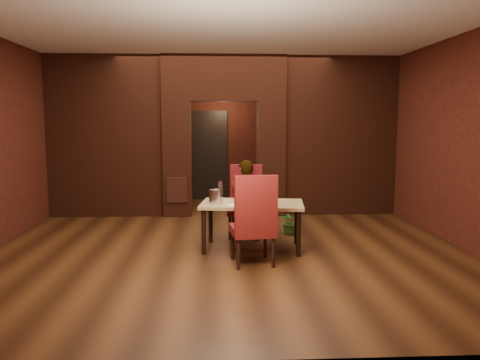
{
  "coord_description": "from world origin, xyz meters",
  "views": [
    {
      "loc": [
        -0.16,
        -7.51,
        1.89
      ],
      "look_at": [
        0.22,
        0.0,
        0.96
      ],
      "focal_mm": 35.0,
      "sensor_mm": 36.0,
      "label": 1
    }
  ],
  "objects_px": {
    "chair_near": "(252,219)",
    "wine_glass_b": "(257,194)",
    "person_seated": "(245,200)",
    "wine_glass_a": "(248,194)",
    "wine_bucket": "(215,197)",
    "wine_glass_c": "(262,198)",
    "chair_far": "(245,202)",
    "dining_table": "(252,226)",
    "potted_plant": "(291,222)",
    "water_bottle": "(220,191)"
  },
  "relations": [
    {
      "from": "person_seated",
      "to": "wine_bucket",
      "type": "height_order",
      "value": "person_seated"
    },
    {
      "from": "wine_bucket",
      "to": "wine_glass_a",
      "type": "bearing_deg",
      "value": 21.8
    },
    {
      "from": "wine_glass_c",
      "to": "wine_glass_a",
      "type": "bearing_deg",
      "value": 123.46
    },
    {
      "from": "wine_glass_a",
      "to": "wine_glass_c",
      "type": "xyz_separation_m",
      "value": [
        0.18,
        -0.27,
        -0.01
      ]
    },
    {
      "from": "dining_table",
      "to": "wine_bucket",
      "type": "bearing_deg",
      "value": -167.37
    },
    {
      "from": "chair_near",
      "to": "person_seated",
      "type": "bearing_deg",
      "value": -96.77
    },
    {
      "from": "person_seated",
      "to": "potted_plant",
      "type": "relative_size",
      "value": 3.05
    },
    {
      "from": "wine_bucket",
      "to": "chair_far",
      "type": "bearing_deg",
      "value": 58.02
    },
    {
      "from": "chair_far",
      "to": "chair_near",
      "type": "xyz_separation_m",
      "value": [
        0.01,
        -1.46,
        0.02
      ]
    },
    {
      "from": "wine_glass_a",
      "to": "wine_glass_c",
      "type": "relative_size",
      "value": 1.13
    },
    {
      "from": "dining_table",
      "to": "wine_glass_a",
      "type": "height_order",
      "value": "wine_glass_a"
    },
    {
      "from": "wine_glass_b",
      "to": "potted_plant",
      "type": "distance_m",
      "value": 1.2
    },
    {
      "from": "wine_glass_b",
      "to": "wine_glass_a",
      "type": "bearing_deg",
      "value": 154.2
    },
    {
      "from": "chair_near",
      "to": "wine_glass_a",
      "type": "height_order",
      "value": "chair_near"
    },
    {
      "from": "wine_glass_a",
      "to": "wine_glass_c",
      "type": "height_order",
      "value": "wine_glass_a"
    },
    {
      "from": "chair_far",
      "to": "wine_bucket",
      "type": "distance_m",
      "value": 0.96
    },
    {
      "from": "wine_bucket",
      "to": "person_seated",
      "type": "bearing_deg",
      "value": 53.6
    },
    {
      "from": "person_seated",
      "to": "wine_glass_a",
      "type": "height_order",
      "value": "person_seated"
    },
    {
      "from": "chair_near",
      "to": "dining_table",
      "type": "bearing_deg",
      "value": -101.27
    },
    {
      "from": "dining_table",
      "to": "chair_near",
      "type": "xyz_separation_m",
      "value": [
        -0.05,
        -0.72,
        0.26
      ]
    },
    {
      "from": "wine_glass_c",
      "to": "wine_bucket",
      "type": "distance_m",
      "value": 0.69
    },
    {
      "from": "person_seated",
      "to": "water_bottle",
      "type": "relative_size",
      "value": 4.24
    },
    {
      "from": "wine_bucket",
      "to": "wine_glass_c",
      "type": "bearing_deg",
      "value": -5.74
    },
    {
      "from": "chair_far",
      "to": "potted_plant",
      "type": "bearing_deg",
      "value": 19.87
    },
    {
      "from": "person_seated",
      "to": "water_bottle",
      "type": "bearing_deg",
      "value": 48.36
    },
    {
      "from": "dining_table",
      "to": "potted_plant",
      "type": "distance_m",
      "value": 1.16
    },
    {
      "from": "water_bottle",
      "to": "wine_glass_b",
      "type": "bearing_deg",
      "value": -8.84
    },
    {
      "from": "wine_glass_b",
      "to": "wine_glass_c",
      "type": "distance_m",
      "value": 0.21
    },
    {
      "from": "chair_far",
      "to": "wine_glass_c",
      "type": "bearing_deg",
      "value": -69.33
    },
    {
      "from": "wine_glass_c",
      "to": "potted_plant",
      "type": "xyz_separation_m",
      "value": [
        0.6,
        1.02,
        -0.58
      ]
    },
    {
      "from": "wine_bucket",
      "to": "dining_table",
      "type": "bearing_deg",
      "value": 5.18
    },
    {
      "from": "chair_near",
      "to": "wine_glass_c",
      "type": "height_order",
      "value": "chair_near"
    },
    {
      "from": "chair_far",
      "to": "chair_near",
      "type": "bearing_deg",
      "value": -81.25
    },
    {
      "from": "chair_near",
      "to": "wine_glass_b",
      "type": "distance_m",
      "value": 0.84
    },
    {
      "from": "dining_table",
      "to": "wine_glass_a",
      "type": "xyz_separation_m",
      "value": [
        -0.05,
        0.15,
        0.46
      ]
    },
    {
      "from": "wine_glass_c",
      "to": "water_bottle",
      "type": "relative_size",
      "value": 0.61
    },
    {
      "from": "chair_far",
      "to": "water_bottle",
      "type": "xyz_separation_m",
      "value": [
        -0.41,
        -0.57,
        0.26
      ]
    },
    {
      "from": "chair_far",
      "to": "water_bottle",
      "type": "bearing_deg",
      "value": -117.17
    },
    {
      "from": "wine_glass_b",
      "to": "wine_bucket",
      "type": "distance_m",
      "value": 0.65
    },
    {
      "from": "chair_far",
      "to": "chair_near",
      "type": "height_order",
      "value": "chair_near"
    },
    {
      "from": "chair_near",
      "to": "potted_plant",
      "type": "bearing_deg",
      "value": -122.75
    },
    {
      "from": "person_seated",
      "to": "wine_glass_c",
      "type": "distance_m",
      "value": 0.77
    },
    {
      "from": "wine_glass_a",
      "to": "potted_plant",
      "type": "relative_size",
      "value": 0.49
    },
    {
      "from": "dining_table",
      "to": "chair_far",
      "type": "relative_size",
      "value": 1.27
    },
    {
      "from": "wine_glass_a",
      "to": "potted_plant",
      "type": "height_order",
      "value": "wine_glass_a"
    },
    {
      "from": "chair_far",
      "to": "person_seated",
      "type": "relative_size",
      "value": 0.91
    },
    {
      "from": "water_bottle",
      "to": "person_seated",
      "type": "bearing_deg",
      "value": 47.52
    },
    {
      "from": "wine_glass_c",
      "to": "dining_table",
      "type": "bearing_deg",
      "value": 137.3
    },
    {
      "from": "chair_near",
      "to": "wine_glass_a",
      "type": "relative_size",
      "value": 5.8
    },
    {
      "from": "person_seated",
      "to": "wine_glass_b",
      "type": "xyz_separation_m",
      "value": [
        0.14,
        -0.53,
        0.17
      ]
    }
  ]
}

